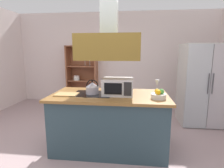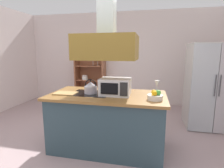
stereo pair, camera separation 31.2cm
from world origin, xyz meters
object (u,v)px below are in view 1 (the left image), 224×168
Objects in this scene: fruit_bowl at (159,95)px; cutting_board at (67,94)px; refrigerator at (203,84)px; wine_glass_on_counter at (157,83)px; dish_cabinet at (83,78)px; microwave at (118,87)px; kettle at (92,88)px.

cutting_board is at bearing 177.54° from fruit_bowl.
wine_glass_on_counter is at bearing -136.62° from refrigerator.
dish_cabinet reaches higher than cutting_board.
fruit_bowl is (1.89, -2.74, 0.19)m from dish_cabinet.
dish_cabinet is 8.18× the size of fruit_bowl.
wine_glass_on_counter is (1.92, -2.33, 0.29)m from dish_cabinet.
microwave is at bearing -143.23° from refrigerator.
wine_glass_on_counter is (0.63, 0.25, 0.02)m from microwave.
dish_cabinet is 2.90m from microwave.
microwave reaches higher than kettle.
kettle is 0.67× the size of cutting_board.
microwave is (-1.72, -1.29, 0.17)m from refrigerator.
refrigerator is at bearing 43.38° from wine_glass_on_counter.
microwave is at bearing 165.07° from fruit_bowl.
dish_cabinet is at bearing 129.53° from wine_glass_on_counter.
fruit_bowl is at bearing -127.95° from refrigerator.
kettle is at bearing 177.90° from microwave.
refrigerator is 7.59× the size of kettle.
refrigerator reaches higher than microwave.
dish_cabinet is 3.33m from fruit_bowl.
wine_glass_on_counter is at bearing -50.47° from dish_cabinet.
wine_glass_on_counter is at bearing 12.91° from kettle.
refrigerator reaches higher than cutting_board.
microwave is at bearing -63.35° from dish_cabinet.
cutting_board is 1.46m from wine_glass_on_counter.
dish_cabinet is 8.38× the size of wine_glass_on_counter.
wine_glass_on_counter is 0.98× the size of fruit_bowl.
wine_glass_on_counter reaches higher than fruit_bowl.
refrigerator is 2.48m from kettle.
fruit_bowl is (-0.03, -0.41, -0.10)m from wine_glass_on_counter.
dish_cabinet is 2.72m from kettle.
refrigerator is 3.74× the size of microwave.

